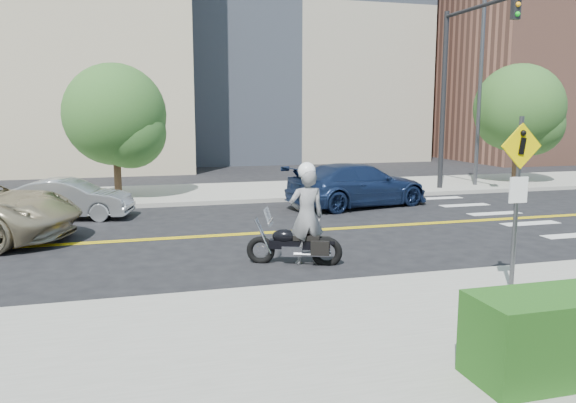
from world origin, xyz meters
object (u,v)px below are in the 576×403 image
(pedestrian_sign, at_px, (518,186))
(motorcycle, at_px, (294,236))
(parked_car_blue, at_px, (358,185))
(motorcyclist, at_px, (307,214))
(parked_car_silver, at_px, (69,199))

(pedestrian_sign, height_order, motorcycle, pedestrian_sign)
(pedestrian_sign, xyz_separation_m, parked_car_blue, (1.10, 9.72, -1.21))
(motorcyclist, height_order, motorcycle, motorcyclist)
(motorcycle, xyz_separation_m, parked_car_silver, (-5.18, 6.83, 0.01))
(pedestrian_sign, height_order, motorcyclist, pedestrian_sign)
(pedestrian_sign, distance_m, parked_car_blue, 9.86)
(motorcycle, bearing_deg, parked_car_silver, 149.15)
(motorcycle, height_order, parked_car_blue, parked_car_blue)
(motorcyclist, height_order, parked_car_blue, motorcyclist)
(parked_car_blue, bearing_deg, motorcycle, 134.40)
(motorcycle, bearing_deg, motorcyclist, 13.56)
(parked_car_silver, bearing_deg, pedestrian_sign, -126.93)
(parked_car_silver, xyz_separation_m, parked_car_blue, (9.37, -0.20, 0.14))
(motorcycle, bearing_deg, pedestrian_sign, -23.00)
(pedestrian_sign, relative_size, parked_car_blue, 0.58)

